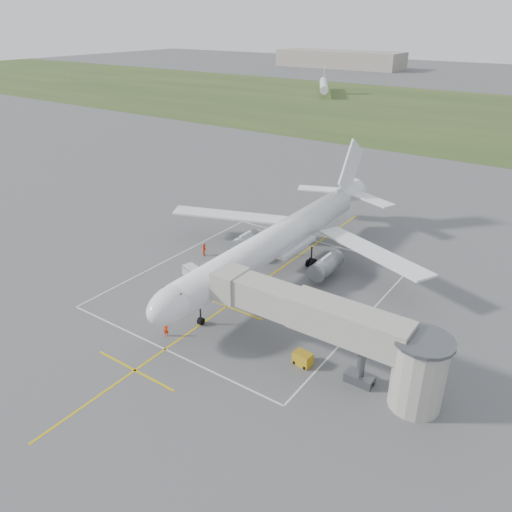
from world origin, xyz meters
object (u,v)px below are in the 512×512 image
Objects in this scene: jet_bridge at (340,331)px; ramp_worker_wing at (205,249)px; baggage_cart at (192,272)px; gpu_unit at (303,359)px; airliner at (278,240)px; ramp_worker_nose at (166,330)px.

ramp_worker_wing is (-26.61, 12.48, -3.90)m from jet_bridge.
baggage_cart is at bearing 153.86° from ramp_worker_wing.
gpu_unit is (-3.27, -0.68, -4.10)m from jet_bridge.
ramp_worker_wing is at bearing 157.13° from gpu_unit.
airliner is at bearing 62.01° from baggage_cart.
airliner reaches higher than jet_bridge.
ramp_worker_wing is at bearing 133.36° from baggage_cart.
ramp_worker_nose is at bearing -44.09° from baggage_cart.
jet_bridge is 5.29m from gpu_unit.
baggage_cart is (-23.48, 6.33, -3.91)m from jet_bridge.
airliner reaches higher than gpu_unit.
gpu_unit is 14.53m from ramp_worker_nose.
gpu_unit is at bearing -172.51° from ramp_worker_wing.
jet_bridge reaches higher than ramp_worker_wing.
baggage_cart is (-7.76, -7.92, -3.56)m from airliner.
ramp_worker_nose is (6.25, -11.06, -0.06)m from baggage_cart.
ramp_worker_wing reaches higher than baggage_cart.
ramp_worker_wing is (-23.33, 13.16, 0.20)m from gpu_unit.
airliner is 21.22m from jet_bridge.
ramp_worker_nose is 0.92× the size of ramp_worker_wing.
jet_bridge is 18.30m from ramp_worker_nose.
ramp_worker_wing is (-9.38, 17.21, 0.06)m from ramp_worker_nose.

